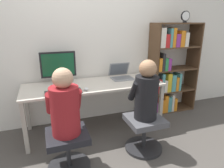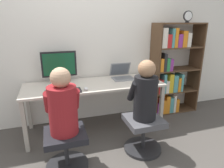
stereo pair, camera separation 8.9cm
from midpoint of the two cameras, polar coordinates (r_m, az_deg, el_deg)
The scene contains 13 objects.
ground_plane at distance 2.87m, azimuth -2.24°, elevation -15.66°, with size 14.00×14.00×0.00m, color #4C4742.
wall_back at distance 3.14m, azimuth -6.26°, elevation 12.54°, with size 10.00×0.05×2.60m.
desk at distance 2.88m, azimuth -4.20°, elevation -1.20°, with size 1.96×0.68×0.71m.
desktop_monitor at distance 2.93m, azimuth -13.98°, elevation 4.97°, with size 0.49×0.16×0.45m.
laptop at distance 3.12m, azimuth 3.77°, elevation 2.48°, with size 0.33×0.32×0.23m.
keyboard at distance 2.57m, azimuth -12.81°, elevation -2.09°, with size 0.45×0.16×0.03m.
computer_mouse_by_keyboard at distance 2.61m, azimuth -6.48°, elevation -1.34°, with size 0.06×0.10×0.04m.
office_chair_left at distance 2.33m, azimuth -11.86°, elevation -17.28°, with size 0.47×0.47×0.44m.
office_chair_right at distance 2.59m, azimuth 9.96°, elevation -13.27°, with size 0.47×0.47×0.44m.
person_at_monitor at distance 2.09m, azimuth -12.74°, elevation -5.87°, with size 0.36×0.33×0.71m.
person_at_laptop at distance 2.38m, azimuth 10.55°, elevation -2.53°, with size 0.34×0.32×0.72m.
bookshelf at distance 3.57m, azimuth 17.10°, elevation 3.25°, with size 0.84×0.33×1.54m.
desk_clock at distance 3.50m, azimuth 21.58°, elevation 17.55°, with size 0.16×0.03×0.18m.
Camera 2 is at (-0.58, -2.33, 1.57)m, focal length 32.00 mm.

